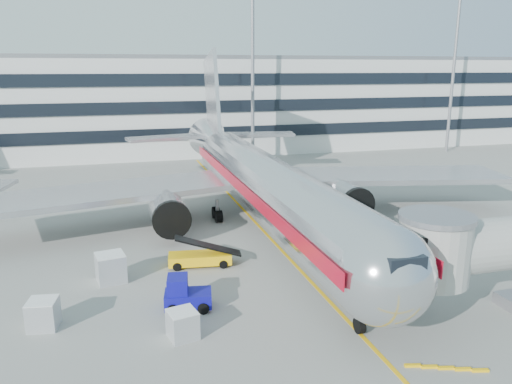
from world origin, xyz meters
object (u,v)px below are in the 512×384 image
object	(u,v)px
cargo_container_left	(111,268)
main_jet	(257,179)
cargo_container_front	(183,324)
ramp_worker	(172,299)
baggage_tug	(185,295)
cargo_container_right	(43,314)
belt_loader	(200,257)

from	to	relation	value
cargo_container_left	main_jet	bearing A→B (deg)	35.92
cargo_container_front	ramp_worker	bearing A→B (deg)	94.35
baggage_tug	cargo_container_right	xyz separation A→B (m)	(-7.69, -0.07, -0.08)
ramp_worker	baggage_tug	bearing A→B (deg)	-34.66
belt_loader	cargo_container_front	size ratio (longest dim) A/B	2.82
main_jet	cargo_container_front	size ratio (longest dim) A/B	30.22
cargo_container_left	ramp_worker	world-z (taller)	cargo_container_left
belt_loader	cargo_container_right	distance (m)	11.55
cargo_container_right	cargo_container_front	size ratio (longest dim) A/B	1.02
baggage_tug	cargo_container_left	distance (m)	6.69
cargo_container_right	ramp_worker	xyz separation A→B (m)	(6.90, -0.20, 0.04)
belt_loader	baggage_tug	size ratio (longest dim) A/B	1.62
belt_loader	cargo_container_right	size ratio (longest dim) A/B	2.76
belt_loader	ramp_worker	xyz separation A→B (m)	(-2.74, -6.56, 0.21)
belt_loader	cargo_container_front	distance (m)	9.79
cargo_container_front	belt_loader	bearing A→B (deg)	75.10
main_jet	cargo_container_front	bearing A→B (deg)	-117.34
cargo_container_left	cargo_container_front	size ratio (longest dim) A/B	1.23
cargo_container_left	cargo_container_right	distance (m)	6.39
cargo_container_left	ramp_worker	size ratio (longest dim) A/B	1.23
main_jet	cargo_container_right	distance (m)	22.03
main_jet	baggage_tug	bearing A→B (deg)	-120.59
cargo_container_right	baggage_tug	bearing A→B (deg)	0.53
baggage_tug	cargo_container_left	world-z (taller)	baggage_tug
belt_loader	ramp_worker	bearing A→B (deg)	-112.65
main_jet	cargo_container_right	xyz separation A→B (m)	(-16.22, -14.50, -3.43)
belt_loader	cargo_container_front	bearing A→B (deg)	-104.90
cargo_container_left	baggage_tug	bearing A→B (deg)	-51.63
main_jet	cargo_container_left	world-z (taller)	main_jet
main_jet	belt_loader	distance (m)	11.07
baggage_tug	cargo_container_front	xyz separation A→B (m)	(-0.57, -3.17, -0.13)
cargo_container_right	cargo_container_front	world-z (taller)	cargo_container_right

